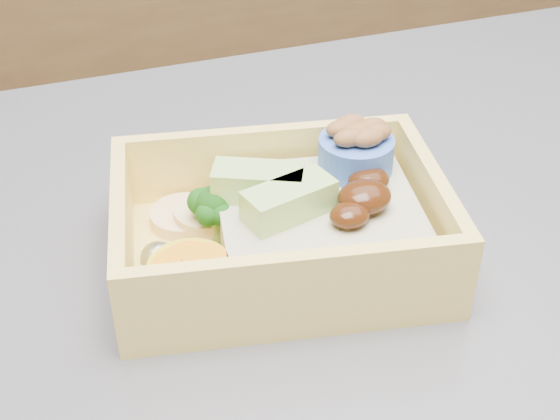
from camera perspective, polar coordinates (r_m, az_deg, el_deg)
name	(u,v)px	position (r m, az deg, el deg)	size (l,w,h in m)	color
bento_box	(290,224)	(0.49, 0.71, -1.03)	(0.22, 0.18, 0.07)	#F9DA67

